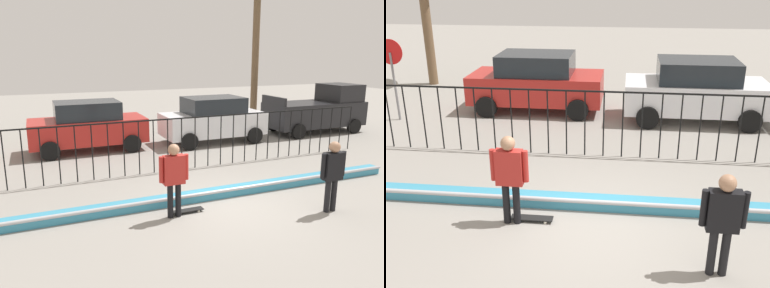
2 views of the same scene
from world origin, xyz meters
TOP-DOWN VIEW (x-y plane):
  - ground_plane at (0.00, 0.00)m, footprint 60.00×60.00m
  - bowl_coping_ledge at (0.00, 0.61)m, footprint 11.00×0.40m
  - perimeter_fence at (0.00, 3.27)m, footprint 14.04×0.04m
  - skateboarder at (-1.49, -0.11)m, footprint 0.70×0.26m
  - skateboard at (-1.14, -0.02)m, footprint 0.80×0.20m
  - camera_operator at (2.03, -1.23)m, footprint 0.69×0.26m
  - parked_car_red at (-2.42, 6.96)m, footprint 4.30×2.12m
  - parked_car_white at (2.63, 6.43)m, footprint 4.30×2.12m
  - pickup_truck at (8.15, 6.43)m, footprint 4.70×2.12m

SIDE VIEW (x-z plane):
  - ground_plane at x=0.00m, z-range 0.00..0.00m
  - skateboard at x=-1.14m, z-range 0.02..0.10m
  - bowl_coping_ledge at x=0.00m, z-range -0.01..0.25m
  - parked_car_red at x=-2.42m, z-range 0.02..1.92m
  - parked_car_white at x=2.63m, z-range 0.02..1.92m
  - camera_operator at x=2.03m, z-range 0.17..1.88m
  - skateboarder at x=-1.49m, z-range 0.17..1.90m
  - pickup_truck at x=8.15m, z-range -0.08..2.16m
  - perimeter_fence at x=0.00m, z-range 0.20..1.90m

